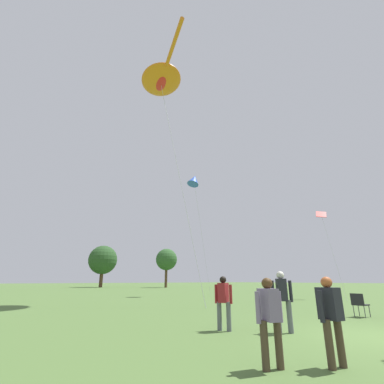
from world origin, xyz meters
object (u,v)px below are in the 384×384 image
object	(u,v)px
person_grey_haired_man	(223,299)
person_redhead_woman	(269,315)
big_show_kite	(161,80)
person_photographer	(331,313)
small_kite_bird_shape	(322,217)
tree_oak_left	(103,260)
folding_chair	(359,303)
person_short_left	(282,296)
small_kite_stunt_black	(194,180)
tree_oak_right	(166,260)

from	to	relation	value
person_grey_haired_man	person_redhead_woman	world-z (taller)	person_grey_haired_man
big_show_kite	person_photographer	xyz separation A→B (m)	(-3.91, -13.23, -15.28)
small_kite_bird_shape	tree_oak_left	xyz separation A→B (m)	(-1.62, 47.18, -1.00)
big_show_kite	folding_chair	bearing A→B (deg)	-144.12
person_short_left	tree_oak_left	xyz separation A→B (m)	(13.67, 54.01, 4.45)
person_grey_haired_man	person_photographer	bearing A→B (deg)	-132.36
folding_chair	small_kite_bird_shape	size ratio (longest dim) A/B	0.12
small_kite_bird_shape	person_grey_haired_man	bearing A→B (deg)	-5.24
small_kite_bird_shape	small_kite_stunt_black	size ratio (longest dim) A/B	0.59
person_grey_haired_man	tree_oak_left	world-z (taller)	tree_oak_left
person_redhead_woman	small_kite_bird_shape	distance (m)	20.94
big_show_kite	person_photographer	distance (m)	20.59
person_short_left	person_photographer	xyz separation A→B (m)	(-2.01, -2.46, -0.11)
folding_chair	tree_oak_right	xyz separation A→B (m)	(17.90, 43.88, 4.77)
person_grey_haired_man	person_short_left	world-z (taller)	person_short_left
tree_oak_left	person_grey_haired_man	bearing A→B (deg)	-105.62
person_redhead_woman	big_show_kite	bearing A→B (deg)	-4.18
small_kite_bird_shape	person_short_left	bearing A→B (deg)	-0.11
person_redhead_woman	folding_chair	size ratio (longest dim) A/B	1.62
folding_chair	person_grey_haired_man	bearing A→B (deg)	-96.88
small_kite_bird_shape	small_kite_stunt_black	distance (m)	12.31
person_short_left	small_kite_bird_shape	world-z (taller)	small_kite_bird_shape
small_kite_stunt_black	tree_oak_left	bearing A→B (deg)	-21.37
person_short_left	tree_oak_right	size ratio (longest dim) A/B	0.22
person_photographer	tree_oak_left	bearing A→B (deg)	-7.20
big_show_kite	person_short_left	world-z (taller)	big_show_kite
person_photographer	tree_oak_right	size ratio (longest dim) A/B	0.19
folding_chair	tree_oak_left	world-z (taller)	tree_oak_left
folding_chair	small_kite_stunt_black	world-z (taller)	small_kite_stunt_black
big_show_kite	tree_oak_left	xyz separation A→B (m)	(11.78, 43.24, -10.72)
tree_oak_left	small_kite_stunt_black	bearing A→B (deg)	-96.72
person_short_left	person_photographer	world-z (taller)	person_short_left
small_kite_stunt_black	big_show_kite	bearing A→B (deg)	113.04
big_show_kite	tree_oak_right	distance (m)	41.10
big_show_kite	small_kite_stunt_black	world-z (taller)	big_show_kite
person_short_left	tree_oak_right	distance (m)	50.12
person_grey_haired_man	person_photographer	distance (m)	3.79
big_show_kite	person_photographer	bearing A→B (deg)	-178.38
tree_oak_left	person_short_left	bearing A→B (deg)	-104.21
big_show_kite	person_redhead_woman	bearing A→B (deg)	177.33
big_show_kite	person_short_left	distance (m)	18.70
person_short_left	person_redhead_woman	distance (m)	3.47
big_show_kite	person_grey_haired_man	bearing A→B (deg)	-179.25
person_grey_haired_man	person_redhead_woman	size ratio (longest dim) A/B	1.05
person_short_left	big_show_kite	bearing A→B (deg)	33.49
tree_oak_left	tree_oak_right	bearing A→B (deg)	-45.89
small_kite_bird_shape	tree_oak_right	size ratio (longest dim) A/B	0.94
person_redhead_woman	small_kite_stunt_black	world-z (taller)	small_kite_stunt_black
person_short_left	tree_oak_left	world-z (taller)	tree_oak_left
person_short_left	small_kite_stunt_black	xyz separation A→B (m)	(9.25, 16.45, 10.19)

